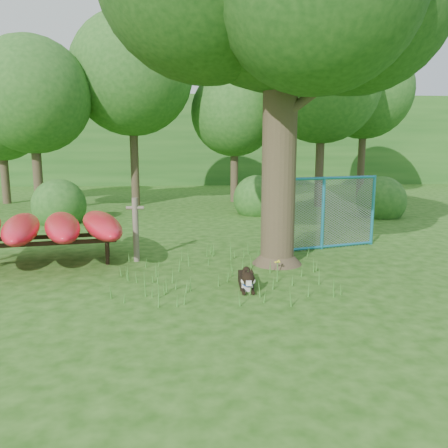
{
  "coord_description": "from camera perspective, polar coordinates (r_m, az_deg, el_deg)",
  "views": [
    {
      "loc": [
        -0.41,
        -7.59,
        2.55
      ],
      "look_at": [
        0.2,
        1.2,
        1.0
      ],
      "focal_mm": 35.0,
      "sensor_mm": 36.0,
      "label": 1
    }
  ],
  "objects": [
    {
      "name": "wooded_hillside",
      "position": [
        35.59,
        -3.35,
        10.7
      ],
      "size": [
        80.0,
        12.0,
        6.0
      ],
      "primitive_type": "cube",
      "color": "#23571C",
      "rests_on": "ground"
    },
    {
      "name": "bg_tree_c",
      "position": [
        20.73,
        1.38,
        14.3
      ],
      "size": [
        4.0,
        4.0,
        6.12
      ],
      "color": "#3C3020",
      "rests_on": "ground"
    },
    {
      "name": "ground",
      "position": [
        8.02,
        -0.85,
        -8.57
      ],
      "size": [
        80.0,
        80.0,
        0.0
      ],
      "primitive_type": "plane",
      "color": "#1E4B0F",
      "rests_on": "ground"
    },
    {
      "name": "shrub_right",
      "position": [
        17.24,
        19.72,
        0.89
      ],
      "size": [
        1.8,
        1.8,
        1.8
      ],
      "primitive_type": "sphere",
      "color": "#23571C",
      "rests_on": "ground"
    },
    {
      "name": "bg_tree_e",
      "position": [
        23.32,
        17.94,
        16.13
      ],
      "size": [
        4.6,
        4.6,
        7.55
      ],
      "color": "#3C3020",
      "rests_on": "ground"
    },
    {
      "name": "bg_tree_d",
      "position": [
        19.52,
        12.74,
        17.21
      ],
      "size": [
        4.8,
        4.8,
        7.5
      ],
      "color": "#3C3020",
      "rests_on": "ground"
    },
    {
      "name": "bg_tree_f",
      "position": [
        22.34,
        -27.2,
        11.94
      ],
      "size": [
        3.6,
        3.6,
        5.55
      ],
      "color": "#3C3020",
      "rests_on": "ground"
    },
    {
      "name": "fence_section",
      "position": [
        11.22,
        12.8,
        1.39
      ],
      "size": [
        3.03,
        0.98,
        3.06
      ],
      "rotation": [
        0.0,
        0.0,
        0.29
      ],
      "color": "teal",
      "rests_on": "ground"
    },
    {
      "name": "wildflower_clump",
      "position": [
        9.12,
        7.03,
        -5.03
      ],
      "size": [
        0.12,
        0.11,
        0.25
      ],
      "rotation": [
        0.0,
        0.0,
        0.42
      ],
      "color": "#3E7F29",
      "rests_on": "ground"
    },
    {
      "name": "shrub_mid",
      "position": [
        16.96,
        4.26,
        1.31
      ],
      "size": [
        1.8,
        1.8,
        1.8
      ],
      "primitive_type": "sphere",
      "color": "#23571C",
      "rests_on": "ground"
    },
    {
      "name": "kayak_rack",
      "position": [
        10.31,
        -22.67,
        -0.41
      ],
      "size": [
        4.08,
        3.64,
        1.08
      ],
      "rotation": [
        0.0,
        0.0,
        0.18
      ],
      "color": "black",
      "rests_on": "ground"
    },
    {
      "name": "husky_dog",
      "position": [
        8.03,
        2.97,
        -7.32
      ],
      "size": [
        0.27,
        1.04,
        0.46
      ],
      "rotation": [
        0.0,
        0.0,
        -0.03
      ],
      "color": "black",
      "rests_on": "ground"
    },
    {
      "name": "shrub_left",
      "position": [
        15.98,
        -20.6,
        0.16
      ],
      "size": [
        1.8,
        1.8,
        1.8
      ],
      "primitive_type": "sphere",
      "color": "#23571C",
      "rests_on": "ground"
    },
    {
      "name": "bg_tree_a",
      "position": [
        18.71,
        -23.8,
        15.1
      ],
      "size": [
        4.4,
        4.4,
        6.7
      ],
      "color": "#3C3020",
      "rests_on": "ground"
    },
    {
      "name": "wooden_post",
      "position": [
        9.98,
        -11.45,
        -0.53
      ],
      "size": [
        0.39,
        0.14,
        1.45
      ],
      "rotation": [
        0.0,
        0.0,
        -0.05
      ],
      "color": "brown",
      "rests_on": "ground"
    },
    {
      "name": "bg_tree_b",
      "position": [
        19.99,
        -11.99,
        18.59
      ],
      "size": [
        5.2,
        5.2,
        8.22
      ],
      "color": "#3C3020",
      "rests_on": "ground"
    }
  ]
}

